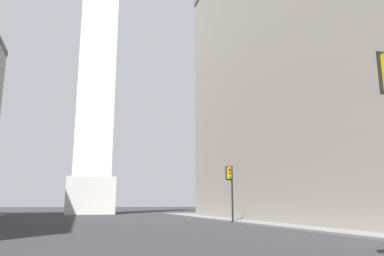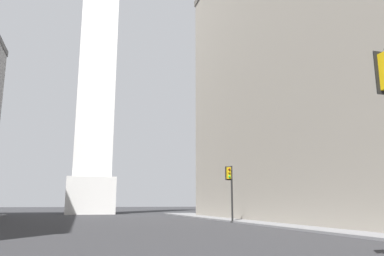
# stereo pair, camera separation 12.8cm
# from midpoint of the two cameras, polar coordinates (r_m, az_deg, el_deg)

# --- Properties ---
(sidewalk_right) EXTENTS (5.00, 78.54, 0.15)m
(sidewalk_right) POSITION_cam_midpoint_polar(r_m,az_deg,el_deg) (29.98, 17.30, -14.14)
(sidewalk_right) COLOR slate
(sidewalk_right) RESTS_ON ground_plane
(obelisk) EXTENTS (7.90, 7.90, 65.02)m
(obelisk) POSITION_cam_midpoint_polar(r_m,az_deg,el_deg) (73.12, -13.98, 12.54)
(obelisk) COLOR silver
(obelisk) RESTS_ON ground_plane
(traffic_light_mid_right) EXTENTS (0.78, 0.50, 5.31)m
(traffic_light_mid_right) POSITION_cam_midpoint_polar(r_m,az_deg,el_deg) (36.35, 5.97, -8.60)
(traffic_light_mid_right) COLOR black
(traffic_light_mid_right) RESTS_ON ground_plane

